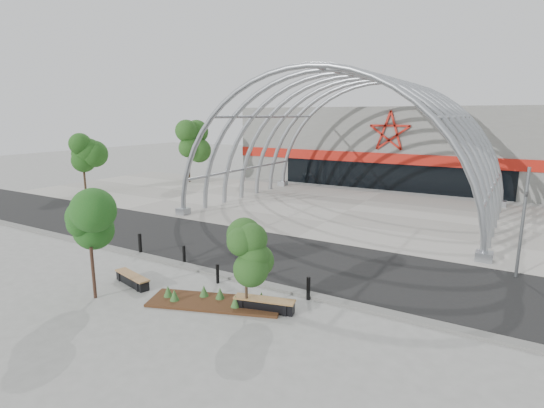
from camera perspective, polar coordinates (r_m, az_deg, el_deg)
The scene contains 19 objects.
ground at distance 19.93m, azimuth -5.96°, elevation -9.40°, with size 140.00×140.00×0.00m, color gray.
road at distance 22.65m, azimuth -0.65°, elevation -6.65°, with size 140.00×7.00×0.02m, color black.
forecourt at distance 33.12m, azimuth 10.21°, elevation -0.84°, with size 60.00×17.00×0.04m, color #9E9990.
kerb at distance 19.72m, azimuth -6.41°, elevation -9.45°, with size 60.00×0.50×0.12m, color slate.
arena_building at distance 49.66m, azimuth 17.79°, elevation 7.62°, with size 34.00×15.24×8.00m.
vault_canopy at distance 33.12m, azimuth 10.21°, elevation -0.84°, with size 20.80×15.80×20.36m.
planting_bed at distance 17.11m, azimuth -7.84°, elevation -12.69°, with size 5.43×3.27×0.55m.
signal_pole at distance 21.74m, azimuth 30.65°, elevation -1.99°, with size 0.31×0.71×5.02m.
street_tree_0 at distance 17.96m, azimuth -23.39°, elevation -2.79°, with size 1.81×1.81×4.13m.
street_tree_1 at distance 15.66m, azimuth -3.54°, elevation -6.49°, with size 1.34×1.34×3.18m.
bench_0 at distance 19.58m, azimuth -18.27°, elevation -9.65°, with size 2.26×0.99×0.46m.
bench_1 at distance 16.34m, azimuth -1.04°, elevation -13.39°, with size 2.38×1.07×0.49m.
bollard_0 at distance 23.44m, azimuth -17.32°, elevation -5.14°, with size 0.18×0.18×1.13m, color black.
bollard_1 at distance 21.55m, azimuth -11.74°, elevation -6.65°, with size 0.14×0.14×0.90m, color black.
bollard_2 at distance 18.87m, azimuth -3.56°, elevation -8.86°, with size 0.17×0.17×1.07m, color black.
bollard_3 at distance 18.87m, azimuth -7.33°, elevation -9.26°, with size 0.14×0.14×0.88m, color black.
bollard_4 at distance 17.19m, azimuth 4.91°, elevation -11.21°, with size 0.15×0.15×0.97m, color black.
bg_tree_0 at distance 46.82m, azimuth -11.24°, elevation 8.53°, with size 3.00×3.00×6.45m.
bg_tree_2 at distance 43.19m, azimuth -24.16°, elevation 6.42°, with size 2.55×2.55×5.38m.
Camera 1 is at (11.18, -14.83, 7.22)m, focal length 28.00 mm.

